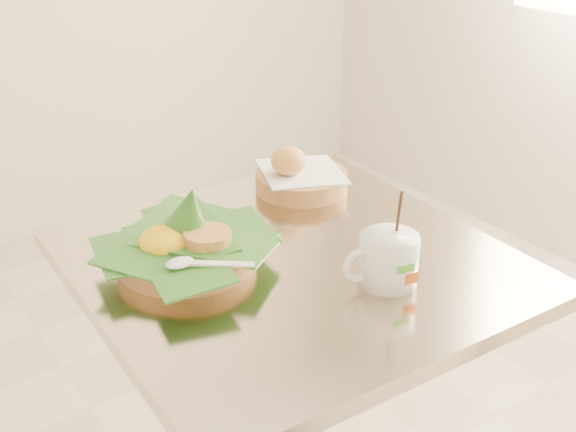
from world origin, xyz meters
TOP-DOWN VIEW (x-y plane):
  - cafe_table at (0.18, -0.03)m, footprint 0.73×0.73m
  - rice_basket at (0.03, 0.06)m, footprint 0.30×0.30m
  - bread_basket at (0.36, 0.19)m, footprint 0.21×0.21m
  - coffee_mug at (0.26, -0.19)m, footprint 0.13×0.10m

SIDE VIEW (x-z plane):
  - cafe_table at x=0.18m, z-range 0.15..0.90m
  - bread_basket at x=0.36m, z-range 0.73..0.83m
  - rice_basket at x=0.03m, z-range 0.71..0.86m
  - coffee_mug at x=0.26m, z-range 0.71..0.88m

